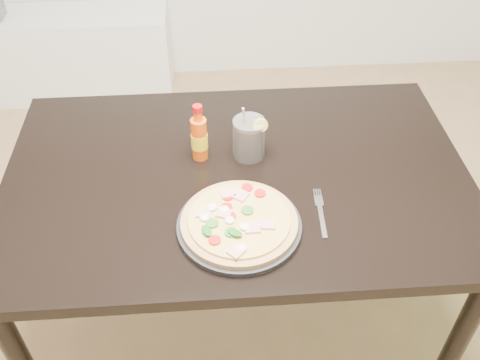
{
  "coord_description": "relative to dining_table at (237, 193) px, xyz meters",
  "views": [
    {
      "loc": [
        0.11,
        -0.79,
        1.82
      ],
      "look_at": [
        0.19,
        0.28,
        0.83
      ],
      "focal_mm": 40.0,
      "sensor_mm": 36.0,
      "label": 1
    }
  ],
  "objects": [
    {
      "name": "pizza",
      "position": [
        -0.01,
        -0.22,
        0.11
      ],
      "size": [
        0.31,
        0.31,
        0.03
      ],
      "color": "tan",
      "rests_on": "plate"
    },
    {
      "name": "dining_table",
      "position": [
        0.0,
        0.0,
        0.0
      ],
      "size": [
        1.4,
        0.9,
        0.75
      ],
      "color": "black",
      "rests_on": "ground"
    },
    {
      "name": "hot_sauce_bottle",
      "position": [
        -0.11,
        0.08,
        0.16
      ],
      "size": [
        0.05,
        0.05,
        0.19
      ],
      "rotation": [
        0.0,
        0.0,
        0.02
      ],
      "color": "#EB530D",
      "rests_on": "dining_table"
    },
    {
      "name": "plate",
      "position": [
        -0.01,
        -0.22,
        0.09
      ],
      "size": [
        0.34,
        0.34,
        0.02
      ],
      "primitive_type": "cylinder",
      "color": "black",
      "rests_on": "dining_table"
    },
    {
      "name": "cola_cup",
      "position": [
        0.04,
        0.08,
        0.14
      ],
      "size": [
        0.1,
        0.1,
        0.19
      ],
      "rotation": [
        0.0,
        0.0,
        0.13
      ],
      "color": "black",
      "rests_on": "dining_table"
    },
    {
      "name": "media_console",
      "position": [
        -0.99,
        1.67,
        -0.42
      ],
      "size": [
        1.4,
        0.34,
        0.5
      ],
      "primitive_type": "cube",
      "color": "white",
      "rests_on": "ground"
    },
    {
      "name": "fork",
      "position": [
        0.22,
        -0.18,
        0.09
      ],
      "size": [
        0.03,
        0.19,
        0.0
      ],
      "rotation": [
        0.0,
        0.0,
        -0.06
      ],
      "color": "silver",
      "rests_on": "dining_table"
    }
  ]
}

